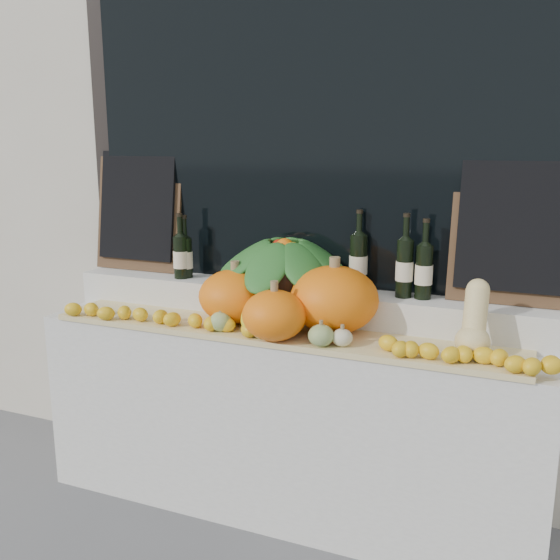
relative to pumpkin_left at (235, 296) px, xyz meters
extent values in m
cube|color=beige|center=(0.22, 0.79, 1.22)|extent=(7.00, 0.90, 4.50)
cube|color=black|center=(0.22, 0.34, 0.87)|extent=(2.40, 0.04, 2.10)
cube|color=black|center=(0.22, 0.31, 0.87)|extent=(2.20, 0.02, 2.00)
cube|color=silver|center=(0.22, 0.07, -0.59)|extent=(2.30, 0.55, 0.88)
cube|color=silver|center=(0.22, 0.22, -0.07)|extent=(2.30, 0.25, 0.16)
cube|color=tan|center=(0.22, -0.06, -0.13)|extent=(2.10, 0.32, 0.02)
ellipsoid|color=orange|center=(0.00, 0.00, 0.00)|extent=(0.41, 0.41, 0.24)
ellipsoid|color=orange|center=(0.46, 0.03, 0.02)|extent=(0.42, 0.42, 0.29)
ellipsoid|color=orange|center=(0.26, -0.17, -0.02)|extent=(0.29, 0.29, 0.21)
ellipsoid|color=#E5CB87|center=(1.04, -0.07, -0.06)|extent=(0.13, 0.13, 0.12)
cylinder|color=#E5CB87|center=(1.04, -0.02, 0.05)|extent=(0.09, 0.14, 0.18)
sphere|color=#E5CB87|center=(1.04, 0.02, 0.12)|extent=(0.09, 0.09, 0.09)
ellipsoid|color=#34691F|center=(0.47, -0.18, -0.08)|extent=(0.10, 0.10, 0.09)
cylinder|color=olive|center=(0.47, -0.18, -0.02)|extent=(0.02, 0.02, 0.02)
ellipsoid|color=#34691F|center=(0.00, -0.15, -0.08)|extent=(0.10, 0.10, 0.09)
cylinder|color=olive|center=(0.00, -0.15, -0.02)|extent=(0.02, 0.02, 0.02)
ellipsoid|color=beige|center=(0.22, -0.18, -0.08)|extent=(0.10, 0.10, 0.08)
cylinder|color=olive|center=(0.22, -0.18, -0.03)|extent=(0.02, 0.02, 0.02)
ellipsoid|color=yellow|center=(0.17, -0.16, -0.05)|extent=(0.13, 0.13, 0.14)
cylinder|color=olive|center=(0.17, -0.16, 0.03)|extent=(0.02, 0.02, 0.02)
ellipsoid|color=beige|center=(0.55, -0.15, -0.08)|extent=(0.08, 0.08, 0.07)
cylinder|color=olive|center=(0.55, -0.15, -0.04)|extent=(0.02, 0.02, 0.02)
cylinder|color=black|center=(0.16, 0.20, 0.07)|extent=(0.47, 0.47, 0.11)
cylinder|color=black|center=(-0.38, 0.17, 0.12)|extent=(0.07, 0.07, 0.21)
cylinder|color=black|center=(-0.38, 0.17, 0.27)|extent=(0.03, 0.03, 0.10)
cylinder|color=beige|center=(-0.38, 0.17, 0.11)|extent=(0.08, 0.08, 0.08)
cylinder|color=black|center=(-0.38, 0.17, 0.33)|extent=(0.03, 0.03, 0.02)
cylinder|color=black|center=(-0.37, 0.20, 0.11)|extent=(0.07, 0.07, 0.20)
cylinder|color=black|center=(-0.37, 0.20, 0.26)|extent=(0.03, 0.03, 0.10)
cylinder|color=beige|center=(-0.37, 0.20, 0.10)|extent=(0.08, 0.08, 0.08)
cylinder|color=black|center=(-0.37, 0.20, 0.32)|extent=(0.03, 0.03, 0.02)
cylinder|color=black|center=(0.49, 0.27, 0.14)|extent=(0.08, 0.08, 0.25)
cylinder|color=black|center=(0.49, 0.27, 0.32)|extent=(0.03, 0.03, 0.10)
cylinder|color=beige|center=(0.49, 0.27, 0.13)|extent=(0.08, 0.08, 0.08)
cylinder|color=black|center=(0.49, 0.27, 0.37)|extent=(0.03, 0.03, 0.02)
cylinder|color=black|center=(0.71, 0.21, 0.14)|extent=(0.07, 0.07, 0.25)
cylinder|color=black|center=(0.71, 0.21, 0.32)|extent=(0.03, 0.03, 0.10)
cylinder|color=beige|center=(0.71, 0.21, 0.13)|extent=(0.08, 0.08, 0.08)
cylinder|color=black|center=(0.71, 0.21, 0.37)|extent=(0.03, 0.03, 0.02)
cylinder|color=black|center=(0.80, 0.22, 0.13)|extent=(0.07, 0.07, 0.23)
cylinder|color=black|center=(0.80, 0.22, 0.30)|extent=(0.03, 0.03, 0.10)
cylinder|color=beige|center=(0.80, 0.22, 0.12)|extent=(0.08, 0.08, 0.08)
cylinder|color=black|center=(0.80, 0.22, 0.35)|extent=(0.03, 0.03, 0.02)
cube|color=#4C331E|center=(-0.70, 0.29, 0.32)|extent=(0.50, 0.11, 0.62)
cube|color=black|center=(-0.70, 0.27, 0.35)|extent=(0.44, 0.10, 0.56)
cube|color=#4C331E|center=(1.14, 0.29, 0.32)|extent=(0.50, 0.11, 0.62)
cube|color=black|center=(1.14, 0.27, 0.35)|extent=(0.44, 0.10, 0.56)
camera|label=1|loc=(1.22, -2.44, 0.69)|focal=40.00mm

